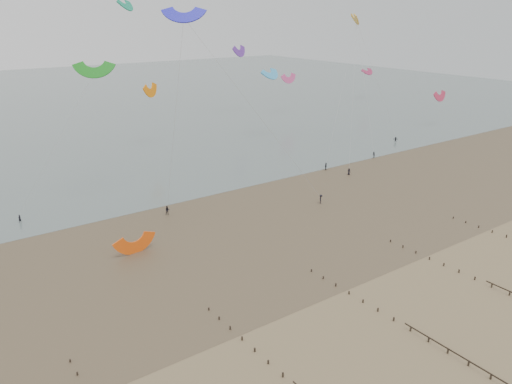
# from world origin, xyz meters

# --- Properties ---
(ground) EXTENTS (500.00, 500.00, 0.00)m
(ground) POSITION_xyz_m (0.00, 0.00, 0.00)
(ground) COLOR brown
(ground) RESTS_ON ground
(sea_and_shore) EXTENTS (500.00, 665.00, 0.03)m
(sea_and_shore) POSITION_xyz_m (-4.08, 34.40, 0.01)
(sea_and_shore) COLOR #475654
(sea_and_shore) RESTS_ON ground
(kitesurfers) EXTENTS (107.92, 26.94, 1.89)m
(kitesurfers) POSITION_xyz_m (35.93, 46.09, 0.88)
(kitesurfers) COLOR black
(kitesurfers) RESTS_ON ground
(grounded_kite) EXTENTS (6.70, 5.45, 3.45)m
(grounded_kite) POSITION_xyz_m (-15.25, 33.50, 0.00)
(grounded_kite) COLOR #F8550F
(grounded_kite) RESTS_ON ground
(kites_airborne) EXTENTS (249.23, 117.46, 39.20)m
(kites_airborne) POSITION_xyz_m (-13.95, 95.18, 21.80)
(kites_airborne) COLOR #211FDC
(kites_airborne) RESTS_ON ground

